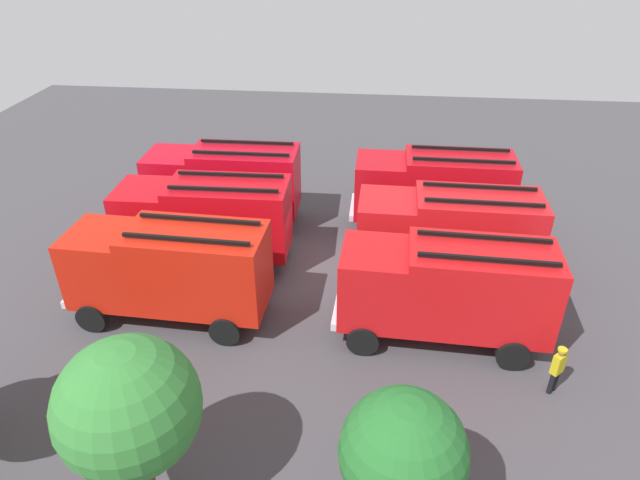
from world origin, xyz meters
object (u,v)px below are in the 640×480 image
object	(u,v)px
fire_truck_2	(448,231)
fire_truck_3	(205,218)
tree_1	(129,408)
fire_truck_4	(446,288)
fire_truck_5	(170,268)
fire_truck_1	(224,180)
firefighter_0	(557,368)
fire_truck_0	(434,188)
traffic_cone_0	(95,359)
tree_0	(403,453)
firefighter_1	(451,183)

from	to	relation	value
fire_truck_2	fire_truck_3	bearing A→B (deg)	0.62
fire_truck_3	tree_1	world-z (taller)	tree_1
fire_truck_4	fire_truck_3	bearing A→B (deg)	-20.39
fire_truck_3	fire_truck_2	bearing A→B (deg)	178.51
fire_truck_2	fire_truck_5	world-z (taller)	same
fire_truck_1	firefighter_0	world-z (taller)	fire_truck_1
fire_truck_0	fire_truck_4	xyz separation A→B (m)	(0.14, 7.81, 0.00)
fire_truck_2	fire_truck_0	bearing A→B (deg)	-84.78
fire_truck_2	tree_1	bearing A→B (deg)	54.41
fire_truck_3	traffic_cone_0	size ratio (longest dim) A/B	11.88
fire_truck_3	fire_truck_1	bearing A→B (deg)	-89.07
firefighter_0	tree_0	xyz separation A→B (m)	(4.97, 5.17, 1.98)
fire_truck_5	tree_1	distance (m)	7.75
fire_truck_0	fire_truck_4	bearing A→B (deg)	89.57
fire_truck_3	fire_truck_5	bearing A→B (deg)	85.76
fire_truck_0	tree_0	bearing A→B (deg)	83.74
firefighter_0	tree_1	size ratio (longest dim) A/B	0.34
fire_truck_0	fire_truck_5	xyz separation A→B (m)	(9.77, 7.59, 0.00)
fire_truck_0	fire_truck_5	world-z (taller)	same
fire_truck_0	tree_1	world-z (taller)	tree_1
traffic_cone_0	fire_truck_3	bearing A→B (deg)	-106.96
firefighter_0	fire_truck_2	bearing A→B (deg)	-18.14
fire_truck_2	fire_truck_3	size ratio (longest dim) A/B	1.00
fire_truck_2	fire_truck_4	distance (m)	3.90
fire_truck_2	tree_1	distance (m)	13.88
fire_truck_4	tree_1	world-z (taller)	tree_1
fire_truck_4	tree_0	distance (m)	7.64
fire_truck_4	traffic_cone_0	distance (m)	11.88
tree_1	firefighter_1	bearing A→B (deg)	-116.99
fire_truck_5	fire_truck_4	bearing A→B (deg)	-178.79
fire_truck_1	fire_truck_3	distance (m)	3.63
fire_truck_2	fire_truck_4	bearing A→B (deg)	84.86
fire_truck_2	fire_truck_5	distance (m)	10.69
fire_truck_4	traffic_cone_0	size ratio (longest dim) A/B	11.97
fire_truck_3	firefighter_1	distance (m)	12.79
fire_truck_1	fire_truck_3	size ratio (longest dim) A/B	1.00
firefighter_0	tree_1	world-z (taller)	tree_1
fire_truck_2	fire_truck_4	world-z (taller)	same
firefighter_0	firefighter_1	xyz separation A→B (m)	(1.94, -13.05, 0.06)
fire_truck_4	firefighter_0	size ratio (longest dim) A/B	4.18
traffic_cone_0	fire_truck_1	bearing A→B (deg)	-100.49
fire_truck_2	firefighter_0	world-z (taller)	fire_truck_2
fire_truck_0	fire_truck_2	distance (m)	3.95
firefighter_0	fire_truck_5	bearing A→B (deg)	36.05
firefighter_0	traffic_cone_0	world-z (taller)	firefighter_0
fire_truck_3	firefighter_0	size ratio (longest dim) A/B	4.15
fire_truck_5	tree_1	bearing A→B (deg)	106.07
fire_truck_2	traffic_cone_0	bearing A→B (deg)	29.94
fire_truck_3	tree_0	bearing A→B (deg)	123.19
fire_truck_1	traffic_cone_0	xyz separation A→B (m)	(1.89, 10.24, -1.85)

